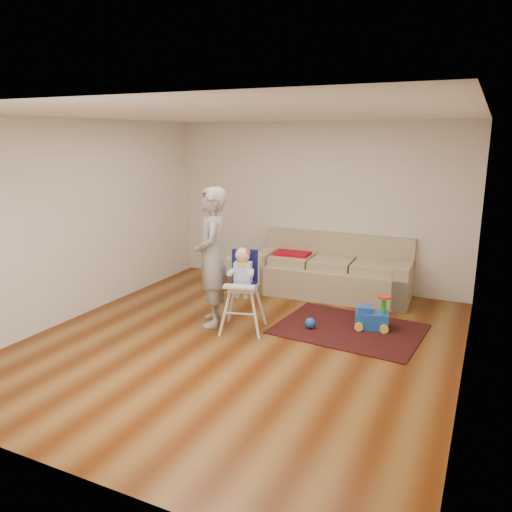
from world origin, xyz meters
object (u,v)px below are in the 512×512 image
at_px(high_chair, 243,291).
at_px(adult, 211,257).
at_px(sofa, 332,266).
at_px(side_table, 252,271).
at_px(ride_on_toy, 372,311).
at_px(toy_ball, 310,323).

relative_size(high_chair, adult, 0.60).
distance_m(sofa, side_table, 1.42).
relative_size(sofa, adult, 1.33).
bearing_deg(adult, ride_on_toy, 79.45).
bearing_deg(side_table, sofa, 0.65).
distance_m(toy_ball, high_chair, 0.99).
xyz_separation_m(ride_on_toy, adult, (-1.99, -0.71, 0.68)).
bearing_deg(ride_on_toy, sofa, 115.64).
height_order(side_table, ride_on_toy, ride_on_toy).
bearing_deg(toy_ball, sofa, 96.77).
bearing_deg(sofa, ride_on_toy, -55.32).
relative_size(ride_on_toy, toy_ball, 3.27).
bearing_deg(sofa, high_chair, -109.57).
relative_size(sofa, ride_on_toy, 5.35).
bearing_deg(high_chair, adult, 160.17).
xyz_separation_m(sofa, high_chair, (-0.60, -1.95, 0.07)).
distance_m(sofa, toy_ball, 1.61).
xyz_separation_m(side_table, adult, (0.32, -1.89, 0.69)).
height_order(ride_on_toy, high_chair, high_chair).
distance_m(sofa, ride_on_toy, 1.52).
distance_m(high_chair, adult, 0.62).
xyz_separation_m(sofa, toy_ball, (0.18, -1.55, -0.38)).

